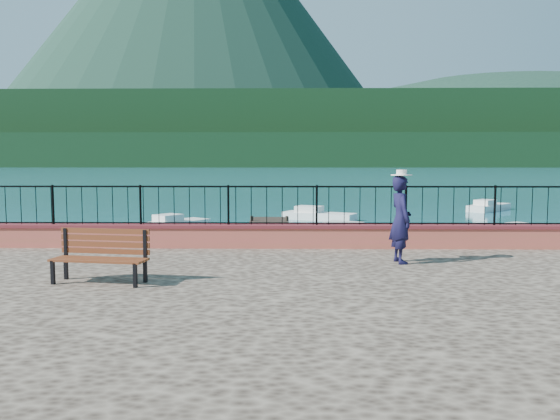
{
  "coord_description": "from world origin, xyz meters",
  "views": [
    {
      "loc": [
        -0.99,
        -9.8,
        3.36
      ],
      "look_at": [
        -1.18,
        2.0,
        2.3
      ],
      "focal_mm": 35.0,
      "sensor_mm": 36.0,
      "label": 1
    }
  ],
  "objects_px": {
    "park_bench": "(100,267)",
    "boat_5": "(489,205)",
    "boat_1": "(357,232)",
    "boat_3": "(176,221)",
    "boat_0": "(144,241)",
    "boat_2": "(525,232)",
    "person": "(401,219)",
    "boat_4": "(319,213)"
  },
  "relations": [
    {
      "from": "park_bench",
      "to": "boat_5",
      "type": "height_order",
      "value": "park_bench"
    },
    {
      "from": "boat_1",
      "to": "boat_3",
      "type": "xyz_separation_m",
      "value": [
        -8.42,
        3.9,
        0.0
      ]
    },
    {
      "from": "boat_0",
      "to": "boat_2",
      "type": "bearing_deg",
      "value": -5.68
    },
    {
      "from": "boat_0",
      "to": "boat_3",
      "type": "relative_size",
      "value": 1.09
    },
    {
      "from": "boat_1",
      "to": "boat_3",
      "type": "height_order",
      "value": "same"
    },
    {
      "from": "person",
      "to": "boat_5",
      "type": "relative_size",
      "value": 0.45
    },
    {
      "from": "boat_3",
      "to": "boat_2",
      "type": "bearing_deg",
      "value": -64.84
    },
    {
      "from": "boat_2",
      "to": "boat_4",
      "type": "height_order",
      "value": "same"
    },
    {
      "from": "park_bench",
      "to": "boat_3",
      "type": "distance_m",
      "value": 17.34
    },
    {
      "from": "boat_5",
      "to": "park_bench",
      "type": "bearing_deg",
      "value": -167.88
    },
    {
      "from": "boat_1",
      "to": "person",
      "type": "bearing_deg",
      "value": -59.55
    },
    {
      "from": "person",
      "to": "boat_2",
      "type": "height_order",
      "value": "person"
    },
    {
      "from": "boat_2",
      "to": "boat_5",
      "type": "bearing_deg",
      "value": 42.54
    },
    {
      "from": "park_bench",
      "to": "boat_1",
      "type": "xyz_separation_m",
      "value": [
        6.21,
        13.27,
        -1.09
      ]
    },
    {
      "from": "person",
      "to": "boat_4",
      "type": "distance_m",
      "value": 19.65
    },
    {
      "from": "boat_4",
      "to": "boat_0",
      "type": "bearing_deg",
      "value": -95.92
    },
    {
      "from": "boat_0",
      "to": "boat_4",
      "type": "relative_size",
      "value": 0.88
    },
    {
      "from": "boat_0",
      "to": "park_bench",
      "type": "bearing_deg",
      "value": -95.51
    },
    {
      "from": "boat_2",
      "to": "boat_5",
      "type": "height_order",
      "value": "same"
    },
    {
      "from": "person",
      "to": "boat_5",
      "type": "xyz_separation_m",
      "value": [
        11.24,
        25.63,
        -1.73
      ]
    },
    {
      "from": "boat_1",
      "to": "boat_2",
      "type": "height_order",
      "value": "same"
    },
    {
      "from": "boat_1",
      "to": "boat_4",
      "type": "distance_m",
      "value": 8.38
    },
    {
      "from": "boat_0",
      "to": "boat_5",
      "type": "distance_m",
      "value": 25.59
    },
    {
      "from": "boat_1",
      "to": "boat_4",
      "type": "height_order",
      "value": "same"
    },
    {
      "from": "boat_3",
      "to": "boat_5",
      "type": "height_order",
      "value": "same"
    },
    {
      "from": "boat_0",
      "to": "boat_4",
      "type": "distance_m",
      "value": 13.17
    },
    {
      "from": "park_bench",
      "to": "boat_0",
      "type": "bearing_deg",
      "value": 109.7
    },
    {
      "from": "park_bench",
      "to": "boat_1",
      "type": "distance_m",
      "value": 14.69
    },
    {
      "from": "person",
      "to": "boat_0",
      "type": "xyz_separation_m",
      "value": [
        -7.76,
        8.48,
        -1.73
      ]
    },
    {
      "from": "boat_1",
      "to": "boat_5",
      "type": "distance_m",
      "value": 17.95
    },
    {
      "from": "boat_1",
      "to": "boat_3",
      "type": "distance_m",
      "value": 9.28
    },
    {
      "from": "park_bench",
      "to": "boat_3",
      "type": "relative_size",
      "value": 0.52
    },
    {
      "from": "park_bench",
      "to": "person",
      "type": "relative_size",
      "value": 0.95
    },
    {
      "from": "boat_0",
      "to": "boat_5",
      "type": "height_order",
      "value": "same"
    },
    {
      "from": "person",
      "to": "boat_0",
      "type": "bearing_deg",
      "value": 33.03
    },
    {
      "from": "boat_2",
      "to": "boat_3",
      "type": "xyz_separation_m",
      "value": [
        -15.52,
        3.72,
        0.0
      ]
    },
    {
      "from": "park_bench",
      "to": "boat_2",
      "type": "height_order",
      "value": "park_bench"
    },
    {
      "from": "boat_2",
      "to": "boat_0",
      "type": "bearing_deg",
      "value": 157.84
    },
    {
      "from": "boat_3",
      "to": "boat_4",
      "type": "xyz_separation_m",
      "value": [
        7.29,
        4.41,
        0.0
      ]
    },
    {
      "from": "park_bench",
      "to": "boat_1",
      "type": "height_order",
      "value": "park_bench"
    },
    {
      "from": "park_bench",
      "to": "boat_1",
      "type": "relative_size",
      "value": 0.41
    },
    {
      "from": "boat_1",
      "to": "boat_4",
      "type": "xyz_separation_m",
      "value": [
        -1.13,
        8.3,
        0.0
      ]
    }
  ]
}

